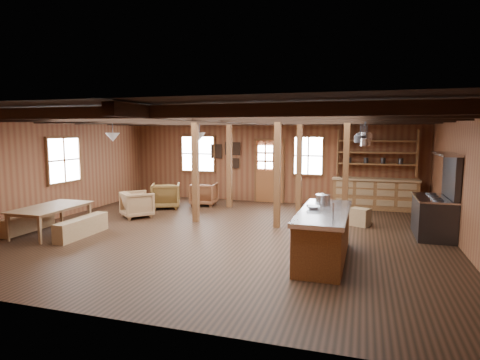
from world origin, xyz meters
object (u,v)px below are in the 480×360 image
Objects in this scene: kitchen_island at (323,235)px; armchair_c at (137,204)px; commercial_range at (436,210)px; dining_table at (53,220)px; armchair_b at (204,194)px; armchair_a at (166,196)px.

kitchen_island is 5.81m from armchair_c.
commercial_range reaches higher than dining_table.
armchair_c is at bearing -23.85° from dining_table.
kitchen_island is 3.35m from commercial_range.
armchair_b is at bearing 134.09° from kitchen_island.
dining_table is at bearing 50.56° from armchair_a.
dining_table is 2.37m from armchair_c.
armchair_c is (-7.63, -0.18, -0.26)m from commercial_range.
commercial_range is (2.28, 2.45, 0.15)m from kitchen_island.
commercial_range is at bearing 47.86° from kitchen_island.
armchair_a is 1.08× the size of armchair_b.
dining_table is 2.31× the size of armchair_b.
dining_table is (-6.26, 0.08, -0.15)m from kitchen_island.
armchair_a is 1.26m from armchair_b.
dining_table is at bearing -164.54° from commercial_range.
kitchen_island is at bearing -161.10° from armchair_c.
dining_table is (-8.55, -2.37, -0.30)m from commercial_range.
armchair_c is (-1.09, -2.27, 0.00)m from armchair_b.
armchair_c is at bearing -178.65° from commercial_range.
kitchen_island reaches higher than armchair_c.
kitchen_island reaches higher than armchair_a.
armchair_b is at bearing -162.61° from armchair_a.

